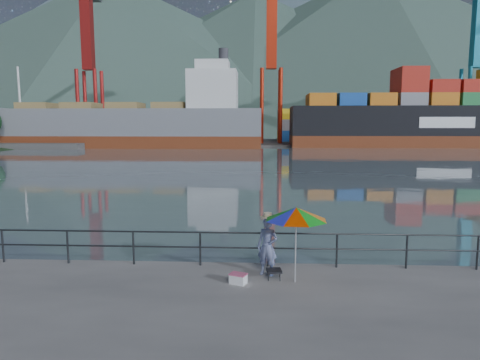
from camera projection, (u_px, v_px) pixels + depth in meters
name	position (u px, v px, depth m)	size (l,w,h in m)	color
harbor_water	(252.00, 137.00, 139.81)	(500.00, 280.00, 0.00)	slate
far_dock	(291.00, 142.00, 102.69)	(200.00, 40.00, 0.40)	#514F4C
guardrail	(167.00, 248.00, 12.66)	(22.00, 0.06, 1.03)	#2D3033
mountains	(334.00, 60.00, 210.39)	(600.00, 332.80, 80.00)	#385147
port_cranes	(394.00, 68.00, 90.71)	(116.00, 28.00, 38.40)	#AC1D1B
container_stacks	(389.00, 128.00, 102.10)	(58.00, 8.40, 7.80)	#194CA5
fisherman	(267.00, 246.00, 11.79)	(0.59, 0.39, 1.61)	navy
beach_umbrella	(296.00, 214.00, 11.10)	(2.09, 2.09, 2.02)	white
folding_stool	(274.00, 274.00, 11.54)	(0.44, 0.44, 0.26)	black
cooler_bag	(238.00, 279.00, 11.20)	(0.42, 0.28, 0.24)	white
fishing_rod	(262.00, 264.00, 12.83)	(0.02, 0.02, 1.93)	black
bulk_carrier	(139.00, 124.00, 81.03)	(50.12, 8.67, 14.50)	maroon
container_ship	(446.00, 115.00, 82.55)	(56.20, 9.37, 18.10)	maroon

